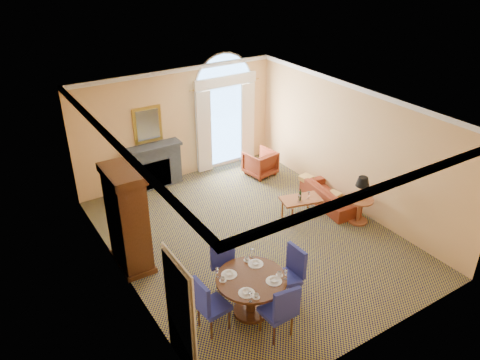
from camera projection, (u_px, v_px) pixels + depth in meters
ground at (251, 237)px, 11.05m from camera, size 7.50×7.50×0.00m
room_envelope at (235, 129)px, 10.36m from camera, size 6.04×7.52×3.45m
armoire at (128, 221)px, 9.66m from camera, size 0.65×1.16×2.27m
dining_table at (251, 287)px, 8.57m from camera, size 1.31×1.31×1.02m
dining_chair_north at (226, 265)px, 9.09m from camera, size 0.65×0.65×1.13m
dining_chair_south at (281, 309)px, 8.03m from camera, size 0.54×0.56×1.13m
dining_chair_east at (291, 270)px, 8.96m from camera, size 0.62×0.62×1.13m
dining_chair_west at (208, 303)px, 8.17m from camera, size 0.55×0.55×1.13m
sofa at (330, 196)px, 12.24m from camera, size 0.93×1.90×0.53m
armchair at (260, 163)px, 13.75m from camera, size 0.91×0.93×0.75m
coffee_table at (301, 200)px, 11.66m from camera, size 1.10×0.78×0.82m
side_table at (361, 195)px, 11.29m from camera, size 0.65×0.65×1.22m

